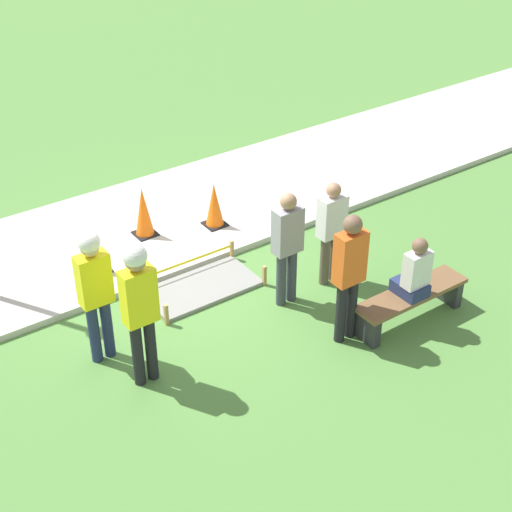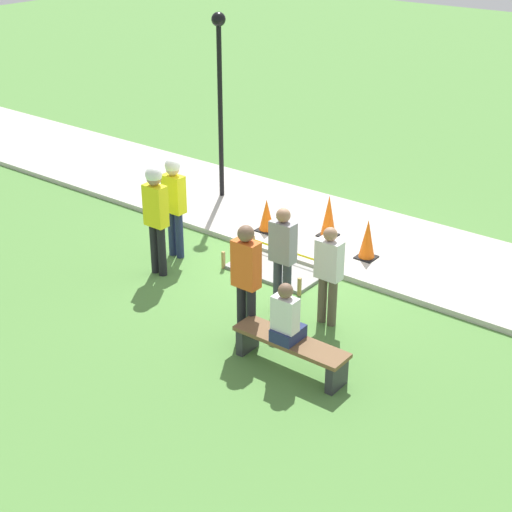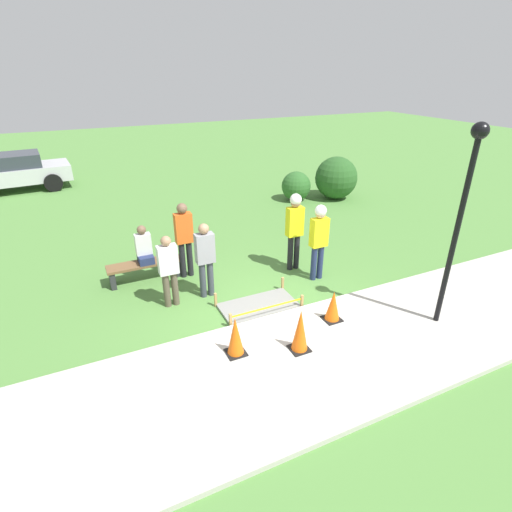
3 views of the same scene
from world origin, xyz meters
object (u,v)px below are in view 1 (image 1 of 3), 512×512
object	(u,v)px
traffic_cone_near_patch	(214,205)
bystander_in_white_shirt	(287,243)
traffic_cone_far_patch	(143,212)
worker_supervisor	(95,285)
worker_assistant	(139,301)
traffic_cone_sidewalk_edge	(96,253)
park_bench	(411,300)
bystander_in_orange_shirt	(349,271)
person_seated_on_bench	(415,273)
bystander_in_gray_shirt	(331,228)

from	to	relation	value
traffic_cone_near_patch	bystander_in_white_shirt	xyz separation A→B (m)	(0.24, 2.22, 0.51)
traffic_cone_far_patch	worker_supervisor	size ratio (longest dim) A/B	0.44
traffic_cone_far_patch	worker_assistant	distance (m)	3.39
traffic_cone_sidewalk_edge	park_bench	xyz separation A→B (m)	(-2.98, 3.40, -0.08)
traffic_cone_far_patch	park_bench	distance (m)	4.36
bystander_in_orange_shirt	bystander_in_white_shirt	bearing A→B (deg)	-82.48
traffic_cone_sidewalk_edge	person_seated_on_bench	xyz separation A→B (m)	(-2.94, 3.45, 0.40)
traffic_cone_sidewalk_edge	bystander_in_white_shirt	size ratio (longest dim) A/B	0.37
traffic_cone_far_patch	worker_assistant	bearing A→B (deg)	61.91
person_seated_on_bench	bystander_in_orange_shirt	world-z (taller)	bystander_in_orange_shirt
worker_supervisor	person_seated_on_bench	bearing A→B (deg)	154.83
traffic_cone_sidewalk_edge	worker_supervisor	distance (m)	2.00
traffic_cone_far_patch	traffic_cone_sidewalk_edge	xyz separation A→B (m)	(1.06, 0.52, -0.09)
traffic_cone_near_patch	bystander_in_orange_shirt	world-z (taller)	bystander_in_orange_shirt
bystander_in_white_shirt	person_seated_on_bench	bearing A→B (deg)	127.73
person_seated_on_bench	bystander_in_white_shirt	world-z (taller)	bystander_in_white_shirt
bystander_in_white_shirt	traffic_cone_near_patch	bearing A→B (deg)	-96.08
traffic_cone_near_patch	bystander_in_gray_shirt	world-z (taller)	bystander_in_gray_shirt
park_bench	bystander_in_gray_shirt	xyz separation A→B (m)	(0.28, -1.36, 0.57)
bystander_in_orange_shirt	bystander_in_gray_shirt	xyz separation A→B (m)	(-0.67, -1.14, -0.16)
person_seated_on_bench	bystander_in_gray_shirt	distance (m)	1.43
traffic_cone_sidewalk_edge	worker_assistant	world-z (taller)	worker_assistant
traffic_cone_near_patch	person_seated_on_bench	distance (m)	3.69
traffic_cone_near_patch	worker_assistant	xyz separation A→B (m)	(2.62, 2.55, 0.73)
bystander_in_gray_shirt	bystander_in_white_shirt	world-z (taller)	bystander_in_white_shirt
park_bench	bystander_in_orange_shirt	xyz separation A→B (m)	(0.96, -0.22, 0.73)
traffic_cone_far_patch	bystander_in_orange_shirt	size ratio (longest dim) A/B	0.44
traffic_cone_near_patch	bystander_in_white_shirt	bearing A→B (deg)	83.92
bystander_in_white_shirt	traffic_cone_sidewalk_edge	bearing A→B (deg)	-47.91
traffic_cone_sidewalk_edge	person_seated_on_bench	world-z (taller)	person_seated_on_bench
bystander_in_white_shirt	worker_supervisor	bearing A→B (deg)	-8.02
park_bench	traffic_cone_near_patch	bearing A→B (deg)	-76.27
traffic_cone_sidewalk_edge	worker_supervisor	size ratio (longest dim) A/B	0.34
traffic_cone_near_patch	bystander_in_gray_shirt	distance (m)	2.29
bystander_in_gray_shirt	traffic_cone_sidewalk_edge	bearing A→B (deg)	-37.03
traffic_cone_far_patch	bystander_in_gray_shirt	bearing A→B (deg)	122.68
park_bench	bystander_in_white_shirt	distance (m)	1.83
person_seated_on_bench	worker_assistant	distance (m)	3.61
traffic_cone_sidewalk_edge	worker_supervisor	bearing A→B (deg)	66.53
worker_assistant	bystander_in_white_shirt	xyz separation A→B (m)	(-2.39, -0.33, -0.23)
worker_supervisor	park_bench	bearing A→B (deg)	155.76
park_bench	person_seated_on_bench	bearing A→B (deg)	46.33
worker_assistant	traffic_cone_near_patch	bearing A→B (deg)	-135.85
traffic_cone_far_patch	worker_supervisor	distance (m)	2.94
person_seated_on_bench	bystander_in_gray_shirt	bearing A→B (deg)	-80.46
traffic_cone_sidewalk_edge	person_seated_on_bench	size ratio (longest dim) A/B	0.72
bystander_in_orange_shirt	worker_supervisor	bearing A→B (deg)	-27.76
traffic_cone_sidewalk_edge	bystander_in_gray_shirt	size ratio (longest dim) A/B	0.40
traffic_cone_sidewalk_edge	park_bench	bearing A→B (deg)	131.31
person_seated_on_bench	bystander_in_white_shirt	xyz separation A→B (m)	(1.05, -1.36, 0.15)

